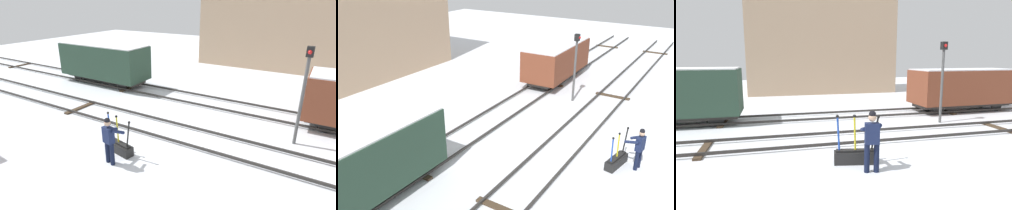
% 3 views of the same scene
% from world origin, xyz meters
% --- Properties ---
extents(ground_plane, '(60.00, 60.00, 0.00)m').
position_xyz_m(ground_plane, '(0.00, 0.00, 0.00)').
color(ground_plane, silver).
extents(track_main_line, '(44.00, 1.94, 0.18)m').
position_xyz_m(track_main_line, '(0.00, 0.00, 0.11)').
color(track_main_line, '#2D2B28').
rests_on(track_main_line, ground_plane).
extents(track_siding_near, '(44.00, 1.94, 0.18)m').
position_xyz_m(track_siding_near, '(0.00, 4.08, 0.11)').
color(track_siding_near, '#2D2B28').
rests_on(track_siding_near, ground_plane).
extents(switch_lever_frame, '(1.34, 0.59, 1.45)m').
position_xyz_m(switch_lever_frame, '(-1.31, -2.31, 0.25)').
color(switch_lever_frame, black).
rests_on(switch_lever_frame, ground_plane).
extents(rail_worker, '(0.62, 0.72, 1.69)m').
position_xyz_m(rail_worker, '(-1.07, -3.01, 0.95)').
color(rail_worker, '#111831').
rests_on(rail_worker, ground_plane).
extents(signal_post, '(0.24, 0.32, 3.75)m').
position_xyz_m(signal_post, '(4.07, 1.72, 2.30)').
color(signal_post, '#4C4C4C').
rests_on(signal_post, ground_plane).
extents(apartment_building, '(12.54, 6.08, 9.11)m').
position_xyz_m(apartment_building, '(0.73, 15.94, 4.56)').
color(apartment_building, tan).
rests_on(apartment_building, ground_plane).
extents(freight_car_back_track, '(5.87, 2.33, 2.40)m').
position_xyz_m(freight_car_back_track, '(6.94, 4.08, 1.38)').
color(freight_car_back_track, '#2D2B28').
rests_on(freight_car_back_track, ground_plane).
extents(freight_car_near_switch, '(5.97, 2.17, 2.59)m').
position_xyz_m(freight_car_near_switch, '(-7.99, 4.08, 1.47)').
color(freight_car_near_switch, '#2D2B28').
rests_on(freight_car_near_switch, ground_plane).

